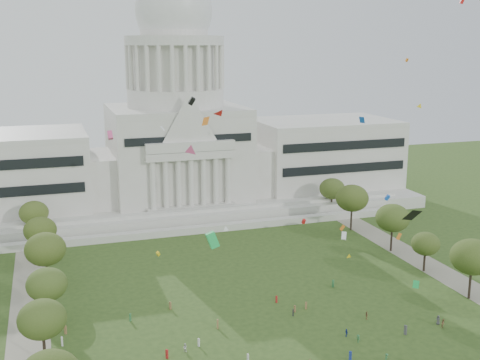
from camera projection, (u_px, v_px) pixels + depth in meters
name	position (u px, v px, depth m)	size (l,w,h in m)	color
capitol	(177.00, 142.00, 203.42)	(160.00, 64.50, 91.30)	beige
path_left	(29.00, 334.00, 116.32)	(8.00, 160.00, 0.04)	gray
path_right	(447.00, 276.00, 145.49)	(8.00, 160.00, 0.04)	gray
row_tree_l_2	(42.00, 319.00, 103.58)	(8.42, 8.42, 11.97)	black
row_tree_r_2	(472.00, 257.00, 130.55)	(9.55, 9.55, 13.58)	black
row_tree_l_3	(47.00, 284.00, 119.33)	(8.12, 8.12, 11.55)	black
row_tree_r_3	(426.00, 244.00, 146.99)	(7.01, 7.01, 9.98)	black
row_tree_l_4	(45.00, 249.00, 136.21)	(9.29, 9.29, 13.21)	black
row_tree_r_4	(393.00, 218.00, 161.02)	(9.19, 9.19, 13.06)	black
row_tree_l_5	(40.00, 230.00, 153.31)	(8.33, 8.33, 11.85)	black
row_tree_r_5	(352.00, 198.00, 179.17)	(9.82, 9.82, 13.96)	black
row_tree_l_6	(34.00, 213.00, 169.63)	(8.19, 8.19, 11.64)	black
row_tree_r_6	(332.00, 189.00, 196.85)	(8.42, 8.42, 11.97)	black
person_0	(438.00, 320.00, 120.15)	(0.94, 0.61, 1.92)	#4C4C51
person_2	(443.00, 323.00, 118.78)	(0.89, 0.55, 1.84)	olive
person_3	(358.00, 338.00, 112.97)	(1.01, 0.52, 1.56)	#33723F
person_4	(346.00, 333.00, 115.33)	(0.89, 0.49, 1.53)	navy
person_8	(185.00, 348.00, 109.46)	(0.81, 0.50, 1.66)	silver
person_9	(387.00, 358.00, 105.86)	(1.08, 0.56, 1.67)	#33723F
person_10	(367.00, 315.00, 122.36)	(1.02, 0.56, 1.75)	olive
distant_crowd	(225.00, 342.00, 111.65)	(63.66, 38.47, 1.93)	#33723F
kite_swarm	(319.00, 215.00, 101.46)	(72.13, 103.48, 59.65)	orange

